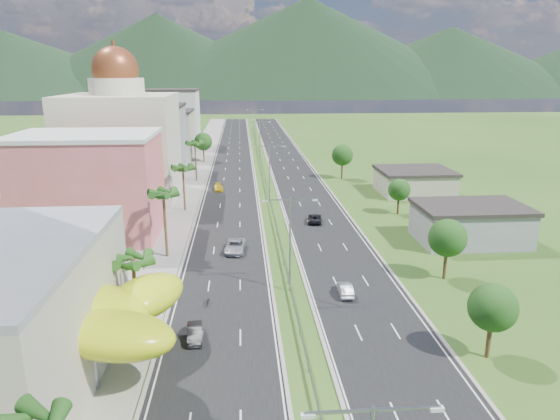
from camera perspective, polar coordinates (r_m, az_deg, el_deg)
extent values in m
plane|color=#2D5119|center=(49.08, 2.29, -14.11)|extent=(500.00, 500.00, 0.00)
cube|color=black|center=(134.52, -5.41, 5.18)|extent=(11.00, 260.00, 0.04)
cube|color=black|center=(135.10, 0.99, 5.30)|extent=(11.00, 260.00, 0.04)
cube|color=gray|center=(135.01, -9.46, 5.09)|extent=(7.00, 260.00, 0.12)
cube|color=gray|center=(116.84, -1.84, 3.94)|extent=(0.08, 216.00, 0.28)
cube|color=gray|center=(217.67, -3.13, 9.32)|extent=(0.10, 0.12, 0.70)
cube|color=gray|center=(22.29, 6.73, -21.94)|extent=(2.88, 0.12, 0.12)
cube|color=gray|center=(22.96, 14.31, -21.11)|extent=(2.88, 0.12, 0.12)
cube|color=silver|center=(22.17, 3.21, -22.41)|extent=(0.60, 0.25, 0.18)
cube|color=silver|center=(23.42, 17.47, -20.86)|extent=(0.60, 0.25, 0.18)
cylinder|color=gray|center=(55.82, 1.15, -4.08)|extent=(0.20, 0.20, 11.00)
cube|color=gray|center=(54.14, -0.34, 1.16)|extent=(2.88, 0.12, 0.12)
cube|color=gray|center=(54.42, 2.69, 1.22)|extent=(2.88, 0.12, 0.12)
cube|color=silver|center=(54.09, -1.69, 1.03)|extent=(0.60, 0.25, 0.18)
cube|color=silver|center=(54.62, 4.02, 1.15)|extent=(0.60, 0.25, 0.18)
cylinder|color=gray|center=(94.33, -1.23, 4.14)|extent=(0.20, 0.20, 11.00)
cube|color=gray|center=(93.35, -2.14, 7.31)|extent=(2.88, 0.12, 0.12)
cube|color=gray|center=(93.51, -0.36, 7.34)|extent=(2.88, 0.12, 0.12)
cube|color=silver|center=(93.32, -2.93, 7.24)|extent=(0.60, 0.25, 0.18)
cube|color=silver|center=(93.62, 0.43, 7.28)|extent=(0.60, 0.25, 0.18)
cylinder|color=gray|center=(138.67, -2.31, 7.85)|extent=(0.20, 0.20, 11.00)
cube|color=gray|center=(138.00, -2.94, 10.02)|extent=(2.88, 0.12, 0.12)
cube|color=gray|center=(138.11, -1.73, 10.04)|extent=(2.88, 0.12, 0.12)
cube|color=silver|center=(137.98, -3.48, 9.97)|extent=(0.60, 0.25, 0.18)
cube|color=silver|center=(138.18, -1.19, 10.00)|extent=(0.60, 0.25, 0.18)
cylinder|color=gray|center=(183.33, -2.88, 9.75)|extent=(0.20, 0.20, 11.00)
cube|color=gray|center=(182.82, -3.36, 11.40)|extent=(2.88, 0.12, 0.12)
cube|color=gray|center=(182.90, -2.44, 11.41)|extent=(2.88, 0.12, 0.12)
cube|color=silver|center=(182.81, -3.77, 11.36)|extent=(0.60, 0.25, 0.18)
cube|color=silver|center=(182.96, -2.03, 11.39)|extent=(0.60, 0.25, 0.18)
cylinder|color=gray|center=(49.75, -26.80, -12.87)|extent=(0.50, 0.50, 4.00)
cylinder|color=gray|center=(43.40, -20.39, -16.44)|extent=(0.50, 0.50, 4.00)
cylinder|color=gray|center=(42.32, -26.99, -18.14)|extent=(0.50, 0.50, 4.00)
cylinder|color=gray|center=(47.10, -16.35, -13.37)|extent=(0.50, 0.50, 4.00)
cube|color=#D65F57|center=(79.50, -21.04, 2.37)|extent=(20.00, 15.00, 15.00)
cube|color=beige|center=(100.93, -17.61, 6.77)|extent=(20.00, 20.00, 20.00)
cylinder|color=beige|center=(99.95, -18.16, 13.28)|extent=(10.00, 10.00, 3.00)
sphere|color=brown|center=(99.91, -18.31, 15.00)|extent=(8.40, 8.40, 8.40)
cube|color=gray|center=(125.27, -14.60, 7.67)|extent=(16.00, 15.00, 16.00)
cube|color=#B7B097|center=(147.00, -13.12, 8.30)|extent=(16.00, 15.00, 13.00)
cube|color=silver|center=(169.39, -12.05, 10.14)|extent=(16.00, 15.00, 18.00)
cube|color=gray|center=(78.16, 20.89, -1.63)|extent=(15.00, 10.00, 5.00)
cube|color=#B7B097|center=(105.81, 15.09, 3.04)|extent=(14.00, 12.00, 4.40)
cylinder|color=#47301C|center=(49.91, -16.16, -9.39)|extent=(0.36, 0.36, 7.50)
cylinder|color=#47301C|center=(68.06, -12.98, -1.71)|extent=(0.36, 0.36, 9.00)
cylinder|color=#47301C|center=(90.21, -10.92, 2.34)|extent=(0.36, 0.36, 8.00)
cylinder|color=#47301C|center=(114.50, -9.61, 5.42)|extent=(0.36, 0.36, 8.80)
cylinder|color=#47301C|center=(139.39, -8.72, 6.45)|extent=(0.40, 0.40, 4.90)
sphere|color=#225019|center=(138.93, -8.77, 7.74)|extent=(4.90, 4.90, 4.90)
cylinder|color=#47301C|center=(48.33, 22.80, -13.09)|extent=(0.40, 0.40, 4.20)
sphere|color=#225019|center=(47.15, 23.15, -10.20)|extent=(4.20, 4.20, 4.20)
cylinder|color=#47301C|center=(63.41, 18.38, -5.55)|extent=(0.40, 0.40, 4.55)
sphere|color=#225019|center=(62.45, 18.61, -3.05)|extent=(4.55, 4.55, 4.55)
cylinder|color=#47301C|center=(89.52, 13.37, 0.73)|extent=(0.40, 0.40, 3.85)
sphere|color=#225019|center=(88.94, 13.47, 2.27)|extent=(3.85, 3.85, 3.85)
cylinder|color=#47301C|center=(116.73, 7.09, 4.74)|extent=(0.40, 0.40, 4.90)
sphere|color=#225019|center=(116.18, 7.14, 6.26)|extent=(4.90, 4.90, 4.90)
imported|color=black|center=(48.70, -9.73, -13.66)|extent=(1.71, 4.05, 1.30)
imported|color=#A4A5AB|center=(69.71, -5.15, -4.13)|extent=(3.17, 5.84, 1.55)
imported|color=gold|center=(105.47, -7.03, 2.60)|extent=(2.29, 4.75, 1.33)
imported|color=#A4A7AC|center=(57.09, 7.46, -8.96)|extent=(1.53, 4.05, 1.32)
imported|color=black|center=(82.93, 3.99, -0.94)|extent=(2.86, 5.03, 1.32)
imported|color=black|center=(54.92, -8.26, -10.16)|extent=(0.62, 1.73, 1.08)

